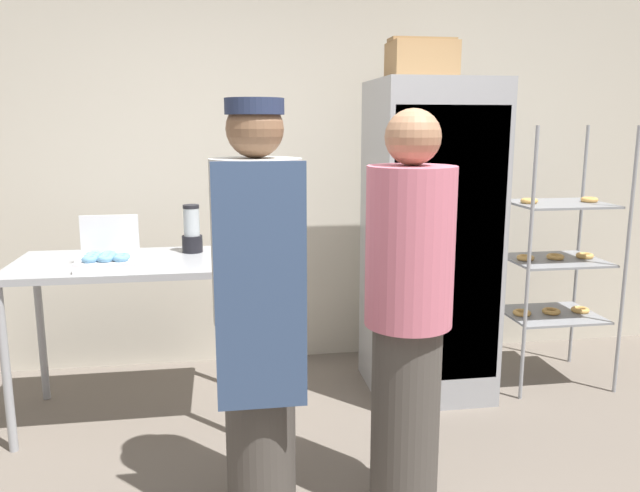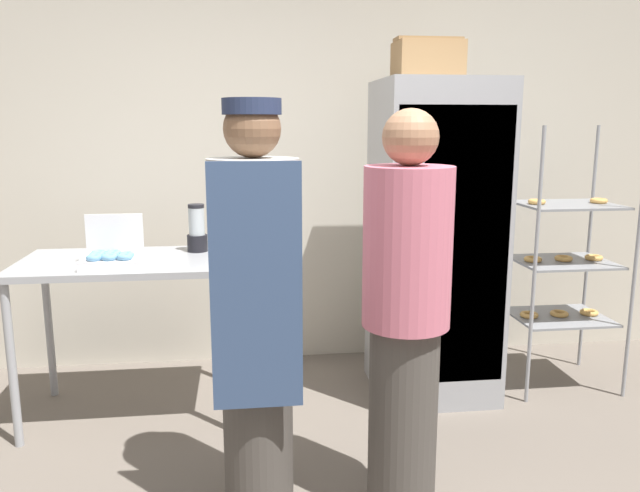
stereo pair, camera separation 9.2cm
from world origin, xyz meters
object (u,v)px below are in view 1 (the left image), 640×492
Objects in this scene: person_customer at (408,314)px; blender_pitcher at (192,231)px; person_baker at (258,306)px; cardboard_storage_box at (422,60)px; refrigerator at (429,241)px; donut_box at (107,259)px; baking_rack at (555,260)px.

blender_pitcher is at bearing 126.82° from person_customer.
cardboard_storage_box is at bearing 48.59° from person_baker.
person_baker is (-1.04, -1.17, -1.09)m from cardboard_storage_box.
blender_pitcher is (-1.39, 0.07, 0.08)m from refrigerator.
donut_box is 0.18× the size of person_customer.
baking_rack is at bearing 6.39° from donut_box.
person_baker reaches higher than blender_pitcher.
refrigerator is at bearing -2.85° from blender_pitcher.
blender_pitcher is 0.72× the size of cardboard_storage_box.
baking_rack is 1.75m from person_customer.
donut_box is 2.08m from cardboard_storage_box.
refrigerator is at bearing 67.44° from person_customer.
refrigerator is at bearing 44.61° from person_baker.
person_customer reaches higher than donut_box.
refrigerator reaches higher than person_baker.
person_baker is at bearing -135.39° from refrigerator.
blender_pitcher is at bearing 40.93° from donut_box.
person_customer is (-1.30, -1.16, 0.07)m from baking_rack.
refrigerator reaches higher than person_customer.
baking_rack is at bearing 29.41° from person_baker.
person_customer is at bearing -7.77° from person_baker.
blender_pitcher is (-2.22, 0.06, 0.23)m from baking_rack.
person_baker reaches higher than baking_rack.
cardboard_storage_box reaches higher than baking_rack.
blender_pitcher is at bearing -178.42° from cardboard_storage_box.
refrigerator is 6.83× the size of blender_pitcher.
donut_box is 0.17× the size of person_baker.
blender_pitcher is at bearing 177.15° from refrigerator.
person_baker is at bearing -47.38° from donut_box.
baking_rack is at bearing -1.59° from blender_pitcher.
refrigerator is 1.11× the size of person_customer.
baking_rack is 2.19m from person_baker.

